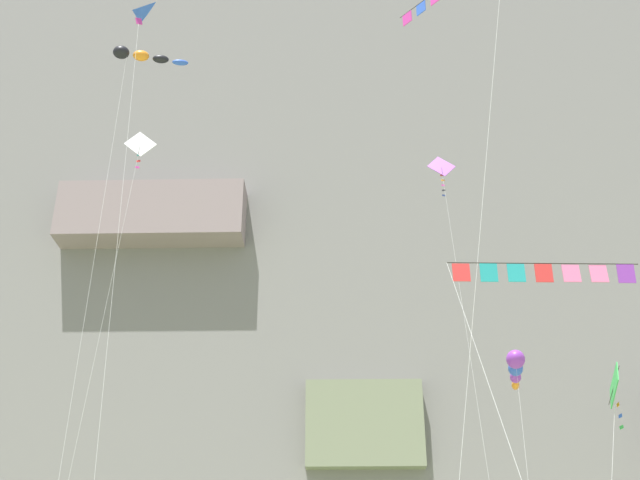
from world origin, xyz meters
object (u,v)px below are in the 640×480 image
(kite_diamond_high_center, at_px, (444,186))
(kite_windsock_mid_center, at_px, (139,57))
(kite_banner_high_left, at_px, (544,283))
(kite_diamond_low_center, at_px, (614,395))
(kite_windsock_upper_left, at_px, (516,368))
(kite_diamond_low_left, at_px, (137,162))
(kite_delta_near_cliff, at_px, (130,38))
(kite_banner_mid_left, at_px, (451,8))

(kite_diamond_high_center, bearing_deg, kite_windsock_mid_center, -152.64)
(kite_banner_high_left, bearing_deg, kite_windsock_mid_center, 136.61)
(kite_diamond_low_center, distance_m, kite_diamond_high_center, 26.88)
(kite_windsock_upper_left, bearing_deg, kite_windsock_mid_center, -159.67)
(kite_windsock_upper_left, height_order, kite_diamond_low_center, kite_windsock_upper_left)
(kite_banner_high_left, distance_m, kite_diamond_low_center, 7.55)
(kite_windsock_mid_center, distance_m, kite_diamond_high_center, 20.64)
(kite_windsock_upper_left, distance_m, kite_diamond_low_left, 23.75)
(kite_windsock_upper_left, xyz_separation_m, kite_windsock_mid_center, (-20.99, -7.78, 15.99))
(kite_windsock_mid_center, relative_size, kite_diamond_low_left, 1.17)
(kite_windsock_mid_center, relative_size, kite_diamond_high_center, 1.04)
(kite_windsock_upper_left, bearing_deg, kite_diamond_low_left, -161.76)
(kite_windsock_mid_center, xyz_separation_m, kite_diamond_high_center, (18.11, 9.37, -3.16))
(kite_diamond_low_left, bearing_deg, kite_delta_near_cliff, -83.91)
(kite_banner_high_left, height_order, kite_diamond_low_center, kite_banner_high_left)
(kite_windsock_upper_left, distance_m, kite_banner_mid_left, 22.66)
(kite_diamond_low_center, relative_size, kite_diamond_low_left, 0.43)
(kite_windsock_mid_center, distance_m, kite_diamond_low_center, 31.62)
(kite_diamond_low_center, relative_size, kite_banner_mid_left, 0.48)
(kite_diamond_high_center, xyz_separation_m, kite_banner_mid_left, (-2.72, -22.44, -5.93))
(kite_windsock_upper_left, relative_size, kite_banner_high_left, 1.40)
(kite_diamond_low_center, xyz_separation_m, kite_diamond_high_center, (-2.13, 18.57, 19.33))
(kite_banner_mid_left, bearing_deg, kite_windsock_mid_center, 139.67)
(kite_diamond_low_left, bearing_deg, kite_windsock_upper_left, 18.24)
(kite_diamond_high_center, distance_m, kite_banner_mid_left, 23.37)
(kite_windsock_upper_left, xyz_separation_m, kite_banner_mid_left, (-5.59, -20.85, 6.90))
(kite_windsock_upper_left, xyz_separation_m, kite_delta_near_cliff, (-20.06, -12.52, 13.16))
(kite_windsock_mid_center, distance_m, kite_delta_near_cliff, 5.60)
(kite_windsock_mid_center, height_order, kite_banner_mid_left, kite_windsock_mid_center)
(kite_delta_near_cliff, bearing_deg, kite_diamond_high_center, 39.38)
(kite_windsock_mid_center, distance_m, kite_banner_high_left, 31.28)
(kite_diamond_high_center, xyz_separation_m, kite_delta_near_cliff, (-17.19, -14.11, 0.33))
(kite_windsock_mid_center, bearing_deg, kite_diamond_low_center, -24.43)
(kite_windsock_mid_center, xyz_separation_m, kite_delta_near_cliff, (0.92, -4.74, -2.83))
(kite_windsock_mid_center, relative_size, kite_delta_near_cliff, 1.05)
(kite_delta_near_cliff, height_order, kite_diamond_low_left, kite_delta_near_cliff)
(kite_windsock_upper_left, height_order, kite_diamond_low_left, kite_diamond_low_left)
(kite_banner_high_left, bearing_deg, kite_diamond_low_center, 61.11)
(kite_banner_high_left, bearing_deg, kite_banner_mid_left, 115.02)
(kite_diamond_low_center, bearing_deg, kite_banner_high_left, -118.89)
(kite_windsock_upper_left, xyz_separation_m, kite_diamond_high_center, (-2.87, 1.60, 12.83))
(kite_banner_high_left, bearing_deg, kite_delta_near_cliff, 145.04)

